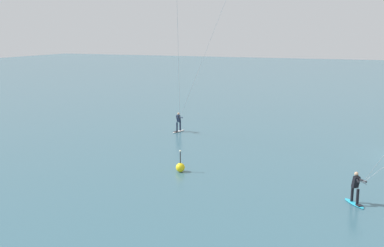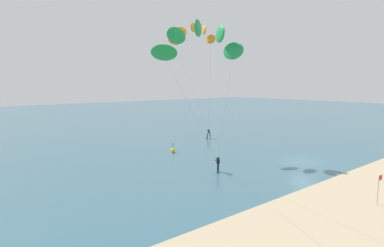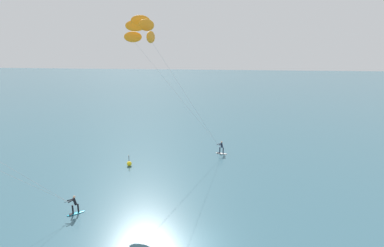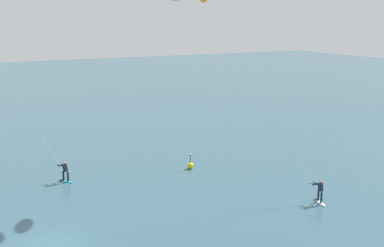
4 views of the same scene
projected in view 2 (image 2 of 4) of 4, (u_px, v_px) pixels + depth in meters
The scene contains 5 objects.
ground_plane at pixel (303, 162), 36.16m from camera, with size 240.00×240.00×0.00m, color #386070.
kitesurfer_nearshore at pixel (199, 47), 21.28m from camera, with size 11.12×9.68×13.13m.
kitesurfer_mid_water at pixel (194, 38), 40.10m from camera, with size 11.46×9.30×16.47m.
marker_buoy at pixel (173, 150), 41.04m from camera, with size 0.56×0.56×1.38m.
beach_flag at pixel (379, 184), 22.92m from camera, with size 0.57×0.05×2.20m.
Camera 2 is at (-32.16, -19.35, 9.00)m, focal length 29.50 mm.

